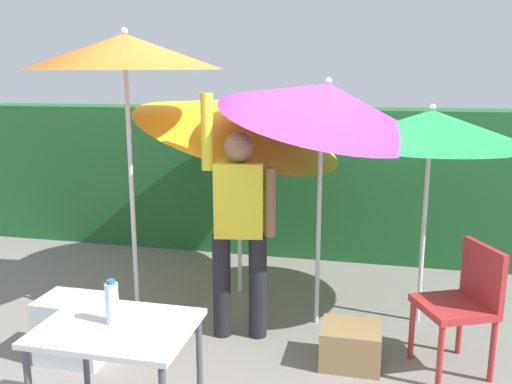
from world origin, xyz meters
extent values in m
plane|color=gray|center=(0.00, 0.00, 0.00)|extent=(24.00, 24.00, 0.00)
cube|color=#23602D|center=(0.00, 2.26, 0.83)|extent=(8.00, 0.70, 1.66)
cylinder|color=silver|center=(-0.29, 0.87, 0.74)|extent=(0.04, 0.04, 1.49)
cone|color=yellow|center=(-0.27, 0.92, 1.65)|extent=(1.96, 1.92, 1.01)
sphere|color=silver|center=(-0.26, 0.96, 1.82)|extent=(0.05, 0.05, 0.05)
cylinder|color=silver|center=(1.32, 0.60, 0.74)|extent=(0.04, 0.04, 1.49)
cone|color=green|center=(1.32, 0.60, 1.62)|extent=(1.49, 1.49, 0.29)
sphere|color=silver|center=(1.32, 0.60, 1.77)|extent=(0.05, 0.05, 0.05)
cylinder|color=silver|center=(-0.97, 0.09, 1.03)|extent=(0.04, 0.04, 2.05)
cone|color=#EA5919|center=(-0.96, 0.09, 2.18)|extent=(1.47, 1.48, 0.30)
sphere|color=silver|center=(-0.96, 0.09, 2.33)|extent=(0.05, 0.05, 0.05)
cylinder|color=silver|center=(0.50, 0.38, 0.83)|extent=(0.04, 0.04, 1.67)
cone|color=purple|center=(0.52, 0.41, 1.81)|extent=(1.69, 1.65, 0.84)
sphere|color=silver|center=(0.54, 0.44, 1.96)|extent=(0.05, 0.05, 0.05)
cylinder|color=black|center=(-0.20, 0.00, 0.41)|extent=(0.14, 0.14, 0.82)
cylinder|color=black|center=(0.07, 0.05, 0.41)|extent=(0.14, 0.14, 0.82)
cube|color=yellow|center=(-0.07, 0.02, 1.10)|extent=(0.39, 0.28, 0.56)
sphere|color=#8C6647|center=(-0.07, 0.02, 1.49)|extent=(0.22, 0.22, 0.22)
cylinder|color=yellow|center=(-0.29, -0.02, 1.60)|extent=(0.10, 0.10, 0.56)
cylinder|color=#8C6647|center=(0.16, 0.06, 1.08)|extent=(0.10, 0.10, 0.52)
cylinder|color=#B72D2D|center=(1.22, -0.04, 0.22)|extent=(0.04, 0.04, 0.44)
cylinder|color=#B72D2D|center=(1.38, -0.39, 0.22)|extent=(0.04, 0.04, 0.44)
cylinder|color=#B72D2D|center=(1.57, 0.11, 0.22)|extent=(0.04, 0.04, 0.44)
cylinder|color=#B72D2D|center=(1.73, -0.23, 0.22)|extent=(0.04, 0.04, 0.44)
cube|color=#B72D2D|center=(1.47, -0.14, 0.47)|extent=(0.58, 0.58, 0.05)
cube|color=#B72D2D|center=(1.66, -0.06, 0.69)|extent=(0.22, 0.42, 0.40)
cube|color=silver|center=(-1.13, -0.58, 0.23)|extent=(0.47, 0.35, 0.46)
cube|color=#9E7A4C|center=(0.80, -0.22, 0.14)|extent=(0.41, 0.36, 0.28)
cylinder|color=#4C4C51|center=(-0.01, -1.10, 0.34)|extent=(0.04, 0.04, 0.69)
cylinder|color=#4C4C51|center=(-0.73, -1.10, 0.34)|extent=(0.04, 0.04, 0.69)
cube|color=silver|center=(-0.37, -1.36, 0.70)|extent=(0.80, 0.60, 0.03)
cylinder|color=silver|center=(-0.40, -1.34, 0.83)|extent=(0.07, 0.07, 0.22)
cylinder|color=#2D60B7|center=(-0.40, -1.34, 0.95)|extent=(0.04, 0.04, 0.02)
camera|label=1|loc=(0.91, -3.68, 1.98)|focal=36.95mm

